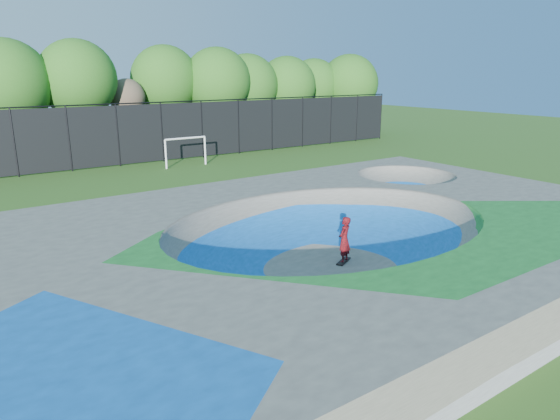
# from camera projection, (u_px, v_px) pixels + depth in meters

# --- Properties ---
(ground) EXTENTS (120.00, 120.00, 0.00)m
(ground) POSITION_uv_depth(u_px,v_px,m) (330.00, 264.00, 16.09)
(ground) COLOR #2F5918
(ground) RESTS_ON ground
(skate_deck) EXTENTS (22.00, 14.00, 1.50)m
(skate_deck) POSITION_uv_depth(u_px,v_px,m) (330.00, 242.00, 15.89)
(skate_deck) COLOR gray
(skate_deck) RESTS_ON ground
(skater) EXTENTS (0.66, 0.56, 1.54)m
(skater) POSITION_uv_depth(u_px,v_px,m) (344.00, 240.00, 16.04)
(skater) COLOR #AA0D14
(skater) RESTS_ON ground
(skateboard) EXTENTS (0.79, 0.55, 0.05)m
(skateboard) POSITION_uv_depth(u_px,v_px,m) (344.00, 261.00, 16.24)
(skateboard) COLOR black
(skateboard) RESTS_ON ground
(soccer_goal) EXTENTS (2.88, 0.12, 1.90)m
(soccer_goal) POSITION_uv_depth(u_px,v_px,m) (186.00, 146.00, 32.18)
(soccer_goal) COLOR white
(soccer_goal) RESTS_ON ground
(fence) EXTENTS (48.09, 0.09, 4.04)m
(fence) POSITION_uv_depth(u_px,v_px,m) (118.00, 134.00, 32.08)
(fence) COLOR black
(fence) RESTS_ON ground
(treeline) EXTENTS (52.92, 7.23, 8.14)m
(treeline) POSITION_uv_depth(u_px,v_px,m) (67.00, 86.00, 34.09)
(treeline) COLOR #462E23
(treeline) RESTS_ON ground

